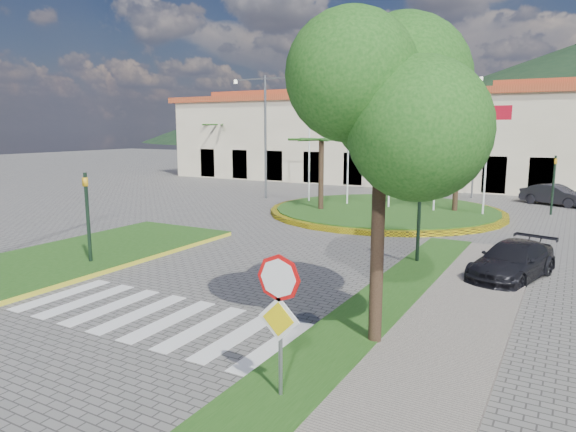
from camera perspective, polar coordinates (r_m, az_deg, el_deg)
The scene contains 21 objects.
sidewalk_right at distance 8.89m, azimuth 5.78°, elevation -21.37°, with size 4.00×28.00×0.15m, color gray.
verge_right at distance 9.35m, azimuth -1.39°, elevation -19.52°, with size 1.60×28.00×0.18m, color #1F4D16.
median_left at distance 19.53m, azimuth -24.63°, elevation -4.68°, with size 5.00×14.00×0.18m, color #1F4D16.
crosswalk at distance 13.54m, azimuth -14.90°, elevation -10.69°, with size 8.00×3.00×0.01m, color silver.
roundabout_island at distance 28.81m, azimuth 10.78°, elevation 0.63°, with size 12.70×12.70×6.00m.
stop_sign at distance 8.57m, azimuth -0.98°, elevation -9.82°, with size 0.80×0.11×2.65m.
deciduous_tree at distance 10.60m, azimuth 10.38°, elevation 12.38°, with size 3.60×3.60×6.80m.
traffic_light_left at distance 18.46m, azimuth -21.40°, elevation 0.61°, with size 0.15×0.18×3.20m.
traffic_light_right at distance 17.79m, azimuth 14.38°, elevation 0.66°, with size 0.15×0.18×3.20m.
traffic_light_far at distance 31.14m, azimuth 27.44°, elevation 3.66°, with size 0.18×0.15×3.20m.
direction_sign_west at distance 37.63m, azimuth 12.44°, elevation 7.82°, with size 1.60×0.14×5.20m.
direction_sign_east at distance 36.48m, azimuth 20.03°, elevation 7.41°, with size 1.60×0.14×5.20m.
street_lamp_centre at distance 35.90m, azimuth 16.67°, elevation 9.10°, with size 4.80×0.16×8.00m.
street_lamp_west at distance 34.12m, azimuth -2.53°, elevation 9.48°, with size 4.80×0.16×8.00m.
building_left at distance 48.76m, azimuth 1.19°, elevation 8.88°, with size 23.32×9.54×8.05m.
hill_far_west at distance 158.62m, azimuth 5.60°, elevation 12.02°, with size 140.00×140.00×22.00m, color black.
hill_near_back at distance 136.37m, azimuth 21.66°, elevation 10.50°, with size 110.00×110.00×16.00m, color black.
white_van at distance 47.78m, azimuth -0.51°, elevation 4.84°, with size 1.83×3.96×1.10m, color silver.
car_dark_a at distance 43.55m, azimuth 6.23°, elevation 4.29°, with size 1.29×3.20×1.09m, color black.
car_dark_b at distance 35.25m, azimuth 27.52°, elevation 2.10°, with size 1.34×3.86×1.27m, color black.
car_side_right at distance 17.46m, azimuth 23.67°, elevation -4.59°, with size 1.63×4.00×1.16m, color black.
Camera 1 is at (8.97, -5.00, 4.66)m, focal length 32.00 mm.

